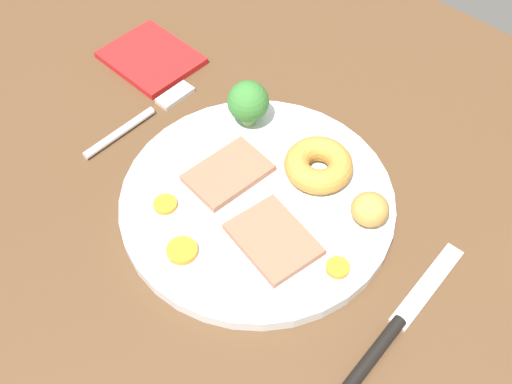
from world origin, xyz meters
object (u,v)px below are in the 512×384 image
object	(u,v)px
yorkshire_pudding	(318,165)
broccoli_floret	(248,102)
carrot_coin_side	(338,268)
knife	(394,328)
carrot_coin_front	(165,204)
roast_potato_left	(370,209)
meat_slice_under	(273,239)
meat_slice_main	(231,171)
dinner_plate	(256,202)
carrot_coin_back	(182,251)
folded_napkin	(151,58)
fork	(143,117)

from	to	relation	value
yorkshire_pudding	broccoli_floret	size ratio (longest dim) A/B	1.32
carrot_coin_side	knife	bearing A→B (deg)	-6.24
yorkshire_pudding	carrot_coin_side	world-z (taller)	yorkshire_pudding
carrot_coin_front	carrot_coin_side	xyz separation A→B (cm)	(16.90, 5.89, 0.03)
carrot_coin_side	broccoli_floret	world-z (taller)	broccoli_floret
roast_potato_left	knife	xyz separation A→B (cm)	(8.42, -7.21, -2.52)
meat_slice_under	meat_slice_main	bearing A→B (deg)	159.52
meat_slice_main	yorkshire_pudding	distance (cm)	8.92
dinner_plate	roast_potato_left	size ratio (longest dim) A/B	7.48
meat_slice_main	carrot_coin_side	size ratio (longest dim) A/B	3.73
roast_potato_left	broccoli_floret	xyz separation A→B (cm)	(-17.43, 1.57, 1.41)
dinner_plate	carrot_coin_side	size ratio (longest dim) A/B	12.49
dinner_plate	knife	bearing A→B (deg)	-5.26
roast_potato_left	carrot_coin_back	bearing A→B (deg)	-124.93
meat_slice_under	yorkshire_pudding	xyz separation A→B (cm)	(-2.25, 9.32, 0.88)
knife	folded_napkin	world-z (taller)	knife
fork	folded_napkin	bearing A→B (deg)	44.03
broccoli_floret	folded_napkin	xyz separation A→B (cm)	(-16.89, 0.44, -3.98)
carrot_coin_back	fork	distance (cm)	19.54
carrot_coin_side	knife	world-z (taller)	carrot_coin_side
carrot_coin_front	knife	bearing A→B (deg)	12.06
carrot_coin_front	dinner_plate	bearing A→B (deg)	49.01
carrot_coin_back	fork	bearing A→B (deg)	150.43
carrot_coin_side	fork	bearing A→B (deg)	177.62
fork	carrot_coin_front	bearing A→B (deg)	-120.80
meat_slice_main	folded_napkin	distance (cm)	21.79
carrot_coin_front	carrot_coin_back	size ratio (longest dim) A/B	0.80
meat_slice_main	yorkshire_pudding	world-z (taller)	yorkshire_pudding
meat_slice_under	broccoli_floret	xyz separation A→B (cm)	(-12.46, 9.77, 2.58)
carrot_coin_front	folded_napkin	distance (cm)	23.66
meat_slice_main	folded_napkin	size ratio (longest dim) A/B	0.75
folded_napkin	carrot_coin_side	bearing A→B (deg)	-13.33
meat_slice_main	meat_slice_under	bearing A→B (deg)	-20.48
dinner_plate	carrot_coin_front	size ratio (longest dim) A/B	11.68
carrot_coin_front	knife	distance (cm)	24.53
dinner_plate	folded_napkin	distance (cm)	25.80
yorkshire_pudding	knife	size ratio (longest dim) A/B	0.38
meat_slice_main	carrot_coin_back	world-z (taller)	meat_slice_main
broccoli_floret	dinner_plate	bearing A→B (deg)	-42.47
roast_potato_left	carrot_coin_back	xyz separation A→B (cm)	(-10.38, -14.87, -1.27)
carrot_coin_back	meat_slice_under	bearing A→B (deg)	50.91
folded_napkin	dinner_plate	bearing A→B (deg)	-17.04
carrot_coin_front	folded_napkin	xyz separation A→B (cm)	(-18.77, 14.34, -1.26)
dinner_plate	yorkshire_pudding	size ratio (longest dim) A/B	3.93
roast_potato_left	broccoli_floret	distance (cm)	17.55
meat_slice_main	roast_potato_left	world-z (taller)	roast_potato_left
meat_slice_under	folded_napkin	world-z (taller)	meat_slice_under
yorkshire_pudding	carrot_coin_front	xyz separation A→B (cm)	(-8.32, -13.45, -1.03)
meat_slice_main	folded_napkin	bearing A→B (deg)	161.38
yorkshire_pudding	carrot_coin_front	bearing A→B (deg)	-121.75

